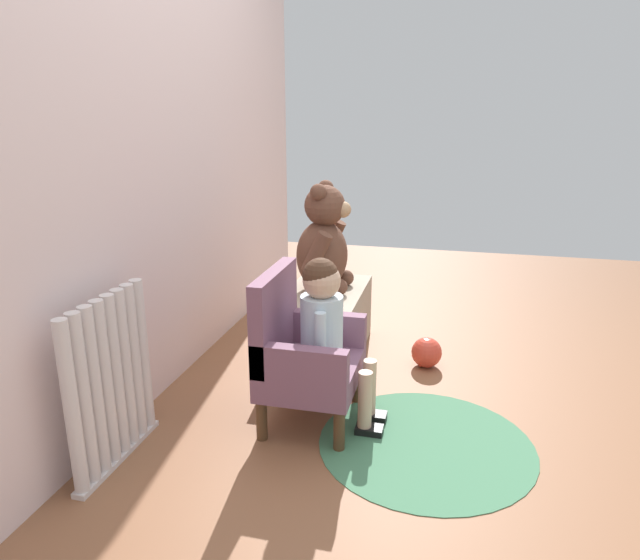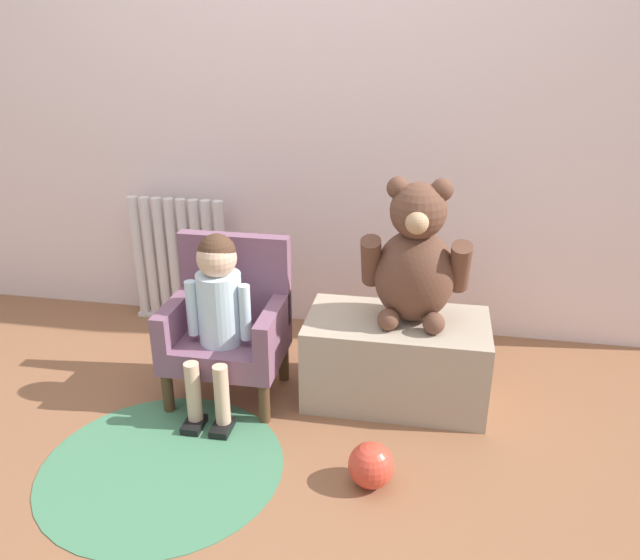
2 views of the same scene
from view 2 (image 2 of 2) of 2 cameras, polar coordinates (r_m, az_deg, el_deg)
The scene contains 9 objects.
ground_plane at distance 2.25m, azimuth -7.60°, elevation -16.70°, with size 6.00×6.00×0.00m, color brown.
back_wall at distance 2.91m, azimuth -1.36°, elevation 18.32°, with size 3.80×0.05×2.40m, color silver.
radiator at distance 3.17m, azimuth -12.69°, elevation 1.67°, with size 0.50×0.05×0.63m.
child_armchair at distance 2.52m, azimuth -8.34°, elevation -3.90°, with size 0.45×0.37×0.64m.
child_figure at distance 2.37m, azimuth -9.36°, elevation -1.80°, with size 0.25×0.35×0.70m.
low_bench at distance 2.52m, azimuth 6.94°, elevation -7.18°, with size 0.71×0.39×0.35m, color tan.
large_teddy_bear at distance 2.35m, azimuth 8.71°, elevation 1.79°, with size 0.41×0.29×0.56m.
floor_rug at distance 2.30m, azimuth -14.22°, elevation -16.15°, with size 0.83×0.83×0.01m, color #427854.
toy_ball at distance 2.13m, azimuth 4.70°, elevation -16.52°, with size 0.15×0.15×0.15m, color #D23F2D.
Camera 2 is at (0.60, -1.64, 1.42)m, focal length 35.00 mm.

